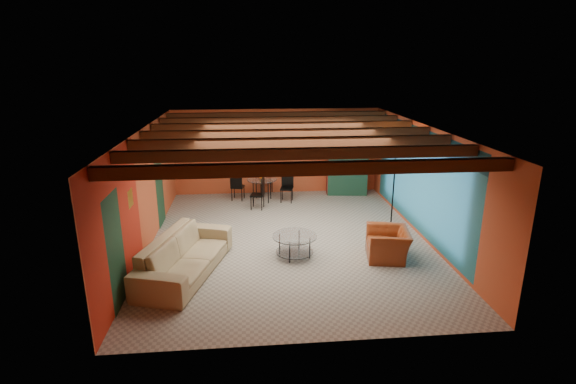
{
  "coord_description": "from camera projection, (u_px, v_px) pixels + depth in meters",
  "views": [
    {
      "loc": [
        -0.94,
        -9.68,
        4.16
      ],
      "look_at": [
        0.0,
        0.2,
        1.15
      ],
      "focal_mm": 27.24,
      "sensor_mm": 36.0,
      "label": 1
    }
  ],
  "objects": [
    {
      "name": "ceiling_fan",
      "position": [
        289.0,
        143.0,
        9.83
      ],
      "size": [
        1.5,
        1.5,
        0.44
      ],
      "primitive_type": null,
      "color": "#472614",
      "rests_on": "ceiling"
    },
    {
      "name": "floor_lamp",
      "position": [
        393.0,
        189.0,
        10.83
      ],
      "size": [
        0.52,
        0.52,
        2.18
      ],
      "primitive_type": null,
      "rotation": [
        0.0,
        0.0,
        0.17
      ],
      "color": "black",
      "rests_on": "ground"
    },
    {
      "name": "armchair",
      "position": [
        388.0,
        244.0,
        9.5
      ],
      "size": [
        1.04,
        1.14,
        0.65
      ],
      "primitive_type": "imported",
      "rotation": [
        0.0,
        0.0,
        -1.75
      ],
      "color": "maroon",
      "rests_on": "ground"
    },
    {
      "name": "potted_plant",
      "position": [
        348.0,
        120.0,
        13.55
      ],
      "size": [
        0.5,
        0.45,
        0.49
      ],
      "primitive_type": "imported",
      "rotation": [
        0.0,
        0.0,
        0.18
      ],
      "color": "#26661E",
      "rests_on": "armoire"
    },
    {
      "name": "room",
      "position": [
        288.0,
        142.0,
        9.93
      ],
      "size": [
        6.52,
        8.01,
        2.71
      ],
      "color": "gray",
      "rests_on": "ground"
    },
    {
      "name": "vase",
      "position": [
        262.0,
        167.0,
        13.15
      ],
      "size": [
        0.19,
        0.19,
        0.2
      ],
      "primitive_type": "imported",
      "rotation": [
        0.0,
        0.0,
        0.02
      ],
      "color": "orange",
      "rests_on": "dining_table"
    },
    {
      "name": "painting",
      "position": [
        248.0,
        143.0,
        13.72
      ],
      "size": [
        1.05,
        0.03,
        0.65
      ],
      "primitive_type": "cube",
      "color": "black",
      "rests_on": "wall_back"
    },
    {
      "name": "dining_table",
      "position": [
        262.0,
        186.0,
        13.32
      ],
      "size": [
        2.21,
        2.21,
        0.96
      ],
      "primitive_type": null,
      "rotation": [
        0.0,
        0.0,
        -0.22
      ],
      "color": "silver",
      "rests_on": "ground"
    },
    {
      "name": "coffee_table",
      "position": [
        295.0,
        246.0,
        9.58
      ],
      "size": [
        1.27,
        1.27,
        0.5
      ],
      "primitive_type": null,
      "rotation": [
        0.0,
        0.0,
        0.38
      ],
      "color": "white",
      "rests_on": "ground"
    },
    {
      "name": "armoire",
      "position": [
        346.0,
        161.0,
        13.93
      ],
      "size": [
        1.27,
        0.73,
        2.12
      ],
      "primitive_type": "cube",
      "rotation": [
        0.0,
        0.0,
        -0.11
      ],
      "color": "maroon",
      "rests_on": "ground"
    },
    {
      "name": "sofa",
      "position": [
        185.0,
        255.0,
        8.78
      ],
      "size": [
        1.81,
        2.93,
        0.8
      ],
      "primitive_type": "imported",
      "rotation": [
        0.0,
        0.0,
        1.28
      ],
      "color": "#9C8A65",
      "rests_on": "ground"
    }
  ]
}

